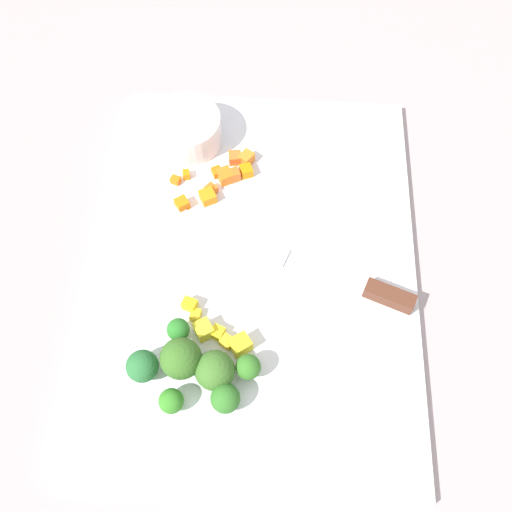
# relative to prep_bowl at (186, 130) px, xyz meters

# --- Properties ---
(ground_plane) EXTENTS (4.00, 4.00, 0.00)m
(ground_plane) POSITION_rel_prep_bowl_xyz_m (-0.18, -0.10, -0.03)
(ground_plane) COLOR #A09292
(cutting_board) EXTENTS (0.51, 0.38, 0.01)m
(cutting_board) POSITION_rel_prep_bowl_xyz_m (-0.18, -0.10, -0.03)
(cutting_board) COLOR white
(cutting_board) RESTS_ON ground_plane
(prep_bowl) EXTENTS (0.09, 0.09, 0.04)m
(prep_bowl) POSITION_rel_prep_bowl_xyz_m (0.00, 0.00, 0.00)
(prep_bowl) COLOR white
(prep_bowl) RESTS_ON cutting_board
(chef_knife) EXTENTS (0.14, 0.33, 0.02)m
(chef_knife) POSITION_rel_prep_bowl_xyz_m (-0.18, -0.16, -0.02)
(chef_knife) COLOR silver
(chef_knife) RESTS_ON cutting_board
(carrot_dice_0) EXTENTS (0.01, 0.01, 0.01)m
(carrot_dice_0) POSITION_rel_prep_bowl_xyz_m (-0.07, 0.01, -0.02)
(carrot_dice_0) COLOR orange
(carrot_dice_0) RESTS_ON cutting_board
(carrot_dice_1) EXTENTS (0.01, 0.01, 0.01)m
(carrot_dice_1) POSITION_rel_prep_bowl_xyz_m (-0.06, -0.01, -0.02)
(carrot_dice_1) COLOR orange
(carrot_dice_1) RESTS_ON cutting_board
(carrot_dice_2) EXTENTS (0.02, 0.02, 0.01)m
(carrot_dice_2) POSITION_rel_prep_bowl_xyz_m (-0.05, -0.08, -0.01)
(carrot_dice_2) COLOR orange
(carrot_dice_2) RESTS_ON cutting_board
(carrot_dice_3) EXTENTS (0.02, 0.02, 0.01)m
(carrot_dice_3) POSITION_rel_prep_bowl_xyz_m (-0.09, -0.04, -0.01)
(carrot_dice_3) COLOR orange
(carrot_dice_3) RESTS_ON cutting_board
(carrot_dice_4) EXTENTS (0.02, 0.02, 0.02)m
(carrot_dice_4) POSITION_rel_prep_bowl_xyz_m (-0.06, -0.06, -0.01)
(carrot_dice_4) COLOR orange
(carrot_dice_4) RESTS_ON cutting_board
(carrot_dice_5) EXTENTS (0.02, 0.02, 0.02)m
(carrot_dice_5) POSITION_rel_prep_bowl_xyz_m (-0.06, -0.07, -0.01)
(carrot_dice_5) COLOR orange
(carrot_dice_5) RESTS_ON cutting_board
(carrot_dice_6) EXTENTS (0.02, 0.02, 0.02)m
(carrot_dice_6) POSITION_rel_prep_bowl_xyz_m (-0.03, -0.08, -0.01)
(carrot_dice_6) COLOR orange
(carrot_dice_6) RESTS_ON cutting_board
(carrot_dice_7) EXTENTS (0.02, 0.02, 0.01)m
(carrot_dice_7) POSITION_rel_prep_bowl_xyz_m (-0.03, -0.07, -0.01)
(carrot_dice_7) COLOR orange
(carrot_dice_7) RESTS_ON cutting_board
(carrot_dice_8) EXTENTS (0.02, 0.02, 0.01)m
(carrot_dice_8) POSITION_rel_prep_bowl_xyz_m (-0.05, -0.04, -0.02)
(carrot_dice_8) COLOR orange
(carrot_dice_8) RESTS_ON cutting_board
(carrot_dice_9) EXTENTS (0.02, 0.02, 0.01)m
(carrot_dice_9) POSITION_rel_prep_bowl_xyz_m (-0.08, -0.04, -0.02)
(carrot_dice_9) COLOR orange
(carrot_dice_9) RESTS_ON cutting_board
(carrot_dice_10) EXTENTS (0.02, 0.02, 0.01)m
(carrot_dice_10) POSITION_rel_prep_bowl_xyz_m (-0.11, -0.01, -0.01)
(carrot_dice_10) COLOR orange
(carrot_dice_10) RESTS_ON cutting_board
(pepper_dice_0) EXTENTS (0.03, 0.03, 0.02)m
(pepper_dice_0) POSITION_rel_prep_bowl_xyz_m (-0.28, -0.09, -0.01)
(pepper_dice_0) COLOR yellow
(pepper_dice_0) RESTS_ON cutting_board
(pepper_dice_1) EXTENTS (0.03, 0.03, 0.02)m
(pepper_dice_1) POSITION_rel_prep_bowl_xyz_m (-0.27, -0.05, -0.01)
(pepper_dice_1) COLOR yellow
(pepper_dice_1) RESTS_ON cutting_board
(pepper_dice_2) EXTENTS (0.02, 0.02, 0.01)m
(pepper_dice_2) POSITION_rel_prep_bowl_xyz_m (-0.28, -0.08, -0.02)
(pepper_dice_2) COLOR yellow
(pepper_dice_2) RESTS_ON cutting_board
(pepper_dice_3) EXTENTS (0.02, 0.02, 0.01)m
(pepper_dice_3) POSITION_rel_prep_bowl_xyz_m (-0.24, -0.03, -0.01)
(pepper_dice_3) COLOR yellow
(pepper_dice_3) RESTS_ON cutting_board
(pepper_dice_4) EXTENTS (0.02, 0.02, 0.01)m
(pepper_dice_4) POSITION_rel_prep_bowl_xyz_m (-0.27, -0.07, -0.02)
(pepper_dice_4) COLOR yellow
(pepper_dice_4) RESTS_ON cutting_board
(pepper_dice_5) EXTENTS (0.01, 0.01, 0.01)m
(pepper_dice_5) POSITION_rel_prep_bowl_xyz_m (-0.25, -0.04, -0.02)
(pepper_dice_5) COLOR yellow
(pepper_dice_5) RESTS_ON cutting_board
(broccoli_floret_0) EXTENTS (0.04, 0.04, 0.04)m
(broccoli_floret_0) POSITION_rel_prep_bowl_xyz_m (-0.32, -0.07, 0.00)
(broccoli_floret_0) COLOR #86B96A
(broccoli_floret_0) RESTS_ON cutting_board
(broccoli_floret_1) EXTENTS (0.03, 0.03, 0.03)m
(broccoli_floret_1) POSITION_rel_prep_bowl_xyz_m (-0.35, -0.03, -0.01)
(broccoli_floret_1) COLOR #93B256
(broccoli_floret_1) RESTS_ON cutting_board
(broccoli_floret_2) EXTENTS (0.03, 0.03, 0.03)m
(broccoli_floret_2) POSITION_rel_prep_bowl_xyz_m (-0.31, -0.10, -0.00)
(broccoli_floret_2) COLOR #94B95B
(broccoli_floret_2) RESTS_ON cutting_board
(broccoli_floret_3) EXTENTS (0.03, 0.03, 0.03)m
(broccoli_floret_3) POSITION_rel_prep_bowl_xyz_m (-0.35, -0.08, -0.00)
(broccoli_floret_3) COLOR #98AC63
(broccoli_floret_3) RESTS_ON cutting_board
(broccoli_floret_4) EXTENTS (0.04, 0.04, 0.05)m
(broccoli_floret_4) POSITION_rel_prep_bowl_xyz_m (-0.31, -0.03, 0.01)
(broccoli_floret_4) COLOR #81B75B
(broccoli_floret_4) RESTS_ON cutting_board
(broccoli_floret_5) EXTENTS (0.02, 0.02, 0.03)m
(broccoli_floret_5) POSITION_rel_prep_bowl_xyz_m (-0.28, -0.02, -0.00)
(broccoli_floret_5) COLOR #97B957
(broccoli_floret_5) RESTS_ON cutting_board
(broccoli_floret_6) EXTENTS (0.03, 0.03, 0.04)m
(broccoli_floret_6) POSITION_rel_prep_bowl_xyz_m (-0.32, 0.01, -0.00)
(broccoli_floret_6) COLOR #93AC5F
(broccoli_floret_6) RESTS_ON cutting_board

